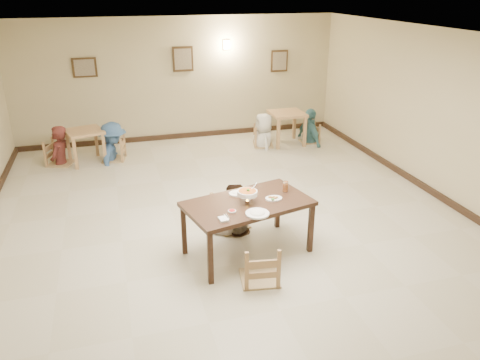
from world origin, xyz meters
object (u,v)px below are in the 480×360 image
object	(u,v)px
bg_diner_c	(264,113)
bg_chair_ll	(58,141)
bg_chair_rl	(264,127)
bg_table_left	(85,136)
bg_chair_lr	(112,138)
chair_far	(230,197)
chair_near	(260,245)
bg_diner_d	(311,109)
main_diner	(233,185)
bg_table_right	(287,118)
bg_diner_a	(55,126)
curry_warmer	(247,193)
main_table	(248,207)
bg_chair_rr	(310,124)
drink_glass	(285,187)
bg_diner_b	(110,123)

from	to	relation	value
bg_diner_c	bg_chair_ll	bearing A→B (deg)	-87.03
bg_chair_rl	bg_table_left	bearing A→B (deg)	102.35
bg_chair_lr	chair_far	bearing A→B (deg)	37.30
chair_near	bg_diner_d	bearing A→B (deg)	-111.00
chair_near	bg_chair_lr	xyz separation A→B (m)	(-1.73, 5.33, -0.02)
main_diner	bg_table_right	world-z (taller)	main_diner
chair_near	bg_diner_c	size ratio (longest dim) A/B	0.66
chair_far	bg_table_left	bearing A→B (deg)	103.38
bg_chair_lr	bg_diner_a	distance (m)	1.20
curry_warmer	chair_near	bearing A→B (deg)	-92.38
main_diner	bg_diner_c	distance (m)	4.29
chair_far	main_diner	distance (m)	0.29
chair_near	bg_table_right	world-z (taller)	chair_near
main_table	curry_warmer	bearing A→B (deg)	-133.15
bg_chair_rr	drink_glass	bearing A→B (deg)	-26.09
bg_chair_rl	bg_chair_rr	distance (m)	1.21
bg_table_right	drink_glass	bearing A→B (deg)	-111.66
bg_chair_lr	bg_diner_c	size ratio (longest dim) A/B	0.63
bg_diner_c	chair_far	bearing A→B (deg)	-22.47
main_diner	bg_chair_ll	world-z (taller)	main_diner
curry_warmer	main_table	bearing A→B (deg)	60.56
bg_diner_c	curry_warmer	bearing A→B (deg)	-17.78
drink_glass	bg_diner_c	xyz separation A→B (m)	(1.15, 4.40, -0.08)
bg_chair_rr	bg_diner_d	world-z (taller)	bg_diner_d
drink_glass	bg_chair_rl	bearing A→B (deg)	75.33
main_diner	bg_chair_rr	bearing A→B (deg)	-137.29
chair_far	curry_warmer	world-z (taller)	curry_warmer
chair_near	bg_chair_rl	bearing A→B (deg)	-100.18
chair_far	bg_diner_c	size ratio (longest dim) A/B	0.65
chair_far	chair_near	xyz separation A→B (m)	(-0.00, -1.55, 0.01)
chair_near	bg_chair_ll	xyz separation A→B (m)	(-2.87, 5.36, -0.01)
curry_warmer	bg_chair_rr	distance (m)	5.54
curry_warmer	bg_table_right	distance (m)	5.25
curry_warmer	bg_table_right	bearing A→B (deg)	62.51
bg_diner_a	bg_diner_d	size ratio (longest dim) A/B	1.02
bg_table_left	main_table	bearing A→B (deg)	-63.10
bg_diner_b	chair_far	bearing A→B (deg)	-140.32
main_table	bg_diner_d	distance (m)	5.48
main_diner	drink_glass	distance (m)	0.86
bg_table_right	bg_chair_rr	bearing A→B (deg)	-3.44
chair_near	bg_diner_a	xyz separation A→B (m)	(-2.87, 5.36, 0.33)
bg_table_left	bg_diner_b	xyz separation A→B (m)	(0.57, 0.00, 0.26)
bg_table_right	bg_chair_ll	xyz separation A→B (m)	(-5.32, 0.03, -0.13)
bg_table_right	bg_chair_ll	size ratio (longest dim) A/B	0.76
main_table	drink_glass	world-z (taller)	drink_glass
chair_far	bg_diner_d	size ratio (longest dim) A/B	0.62
bg_chair_ll	bg_diner_d	world-z (taller)	bg_diner_d
main_table	bg_diner_b	bearing A→B (deg)	97.27
curry_warmer	bg_diner_c	size ratio (longest dim) A/B	0.20
bg_chair_ll	main_diner	bearing A→B (deg)	-122.72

